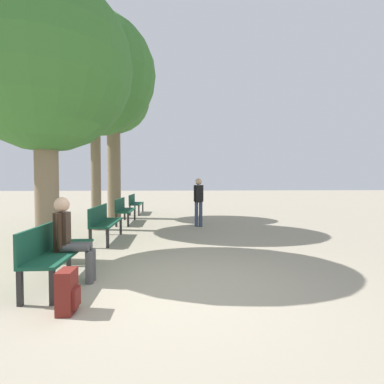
% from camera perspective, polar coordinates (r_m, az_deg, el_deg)
% --- Properties ---
extents(ground_plane, '(80.00, 80.00, 0.00)m').
position_cam_1_polar(ground_plane, '(4.31, -4.02, -18.19)').
color(ground_plane, gray).
extents(bench_row_0, '(0.47, 1.77, 0.87)m').
position_cam_1_polar(bench_row_0, '(4.92, -24.58, -9.54)').
color(bench_row_0, '#144733').
rests_on(bench_row_0, ground_plane).
extents(bench_row_1, '(0.47, 1.77, 0.87)m').
position_cam_1_polar(bench_row_1, '(7.81, -16.51, -5.11)').
color(bench_row_1, '#144733').
rests_on(bench_row_1, ground_plane).
extents(bench_row_2, '(0.47, 1.77, 0.87)m').
position_cam_1_polar(bench_row_2, '(10.80, -12.90, -3.06)').
color(bench_row_2, '#144733').
rests_on(bench_row_2, ground_plane).
extents(bench_row_3, '(0.47, 1.77, 0.87)m').
position_cam_1_polar(bench_row_3, '(13.82, -10.86, -1.90)').
color(bench_row_3, '#144733').
rests_on(bench_row_3, ground_plane).
extents(tree_row_0, '(3.18, 3.18, 5.22)m').
position_cam_1_polar(tree_row_0, '(6.51, -26.27, 20.69)').
color(tree_row_0, '#7A664C').
rests_on(tree_row_0, ground_plane).
extents(tree_row_1, '(3.64, 3.64, 6.51)m').
position_cam_1_polar(tree_row_1, '(10.07, -18.04, 20.42)').
color(tree_row_1, '#7A664C').
rests_on(tree_row_1, ground_plane).
extents(tree_row_2, '(2.88, 2.88, 6.24)m').
position_cam_1_polar(tree_row_2, '(12.70, -14.77, 16.63)').
color(tree_row_2, '#7A664C').
rests_on(tree_row_2, ground_plane).
extents(person_seated, '(0.57, 0.32, 1.26)m').
position_cam_1_polar(person_seated, '(4.78, -22.16, -7.90)').
color(person_seated, '#4C4C4C').
rests_on(person_seated, ground_plane).
extents(backpack, '(0.21, 0.29, 0.49)m').
position_cam_1_polar(backpack, '(3.85, -22.62, -17.12)').
color(backpack, maroon).
rests_on(backpack, ground_plane).
extents(pedestrian_near, '(0.32, 0.24, 1.57)m').
position_cam_1_polar(pedestrian_near, '(9.72, 1.26, -1.34)').
color(pedestrian_near, '#384260').
rests_on(pedestrian_near, ground_plane).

